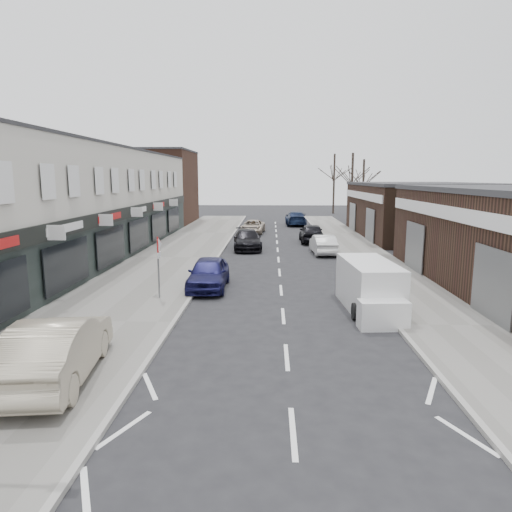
# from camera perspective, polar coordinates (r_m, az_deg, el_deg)

# --- Properties ---
(ground) EXTENTS (160.00, 160.00, 0.00)m
(ground) POSITION_cam_1_polar(r_m,az_deg,el_deg) (8.40, 5.36, -28.16)
(ground) COLOR black
(ground) RESTS_ON ground
(pavement_left) EXTENTS (5.50, 64.00, 0.12)m
(pavement_left) POSITION_cam_1_polar(r_m,az_deg,el_deg) (29.74, -10.29, -0.25)
(pavement_left) COLOR slate
(pavement_left) RESTS_ON ground
(pavement_right) EXTENTS (3.50, 64.00, 0.12)m
(pavement_right) POSITION_cam_1_polar(r_m,az_deg,el_deg) (29.72, 13.98, -0.39)
(pavement_right) COLOR slate
(pavement_right) RESTS_ON ground
(shop_terrace_left) EXTENTS (8.00, 41.00, 7.10)m
(shop_terrace_left) POSITION_cam_1_polar(r_m,az_deg,el_deg) (29.23, -24.68, 5.74)
(shop_terrace_left) COLOR beige
(shop_terrace_left) RESTS_ON ground
(brick_block_far) EXTENTS (8.00, 10.00, 8.00)m
(brick_block_far) POSITION_cam_1_polar(r_m,az_deg,el_deg) (53.25, -12.37, 8.31)
(brick_block_far) COLOR #45281D
(brick_block_far) RESTS_ON ground
(right_unit_far) EXTENTS (10.00, 16.00, 4.50)m
(right_unit_far) POSITION_cam_1_polar(r_m,az_deg,el_deg) (42.73, 19.68, 5.31)
(right_unit_far) COLOR #322117
(right_unit_far) RESTS_ON ground
(tree_far_a) EXTENTS (3.60, 3.60, 8.00)m
(tree_far_a) POSITION_cam_1_polar(r_m,az_deg,el_deg) (55.67, 11.75, 4.26)
(tree_far_a) COLOR #382D26
(tree_far_a) RESTS_ON ground
(tree_far_b) EXTENTS (3.60, 3.60, 7.50)m
(tree_far_b) POSITION_cam_1_polar(r_m,az_deg,el_deg) (62.00, 13.10, 4.76)
(tree_far_b) COLOR #382D26
(tree_far_b) RESTS_ON ground
(tree_far_c) EXTENTS (3.60, 3.60, 8.50)m
(tree_far_c) POSITION_cam_1_polar(r_m,az_deg,el_deg) (67.41, 9.61, 5.26)
(tree_far_c) COLOR #382D26
(tree_far_c) RESTS_ON ground
(warning_sign) EXTENTS (0.12, 0.80, 2.70)m
(warning_sign) POSITION_cam_1_polar(r_m,az_deg,el_deg) (19.42, -12.07, 0.80)
(warning_sign) COLOR slate
(warning_sign) RESTS_ON pavement_left
(white_van) EXTENTS (2.00, 5.02, 1.92)m
(white_van) POSITION_cam_1_polar(r_m,az_deg,el_deg) (18.42, 14.04, -3.87)
(white_van) COLOR white
(white_van) RESTS_ON ground
(sedan_on_pavement) EXTENTS (2.29, 5.04, 1.60)m
(sedan_on_pavement) POSITION_cam_1_polar(r_m,az_deg,el_deg) (12.71, -23.65, -10.55)
(sedan_on_pavement) COLOR #A89D87
(sedan_on_pavement) RESTS_ON pavement_left
(parked_car_left_a) EXTENTS (1.76, 4.33, 1.47)m
(parked_car_left_a) POSITION_cam_1_polar(r_m,az_deg,el_deg) (21.50, -5.95, -2.15)
(parked_car_left_a) COLOR #161647
(parked_car_left_a) RESTS_ON ground
(parked_car_left_b) EXTENTS (2.35, 5.01, 1.41)m
(parked_car_left_b) POSITION_cam_1_polar(r_m,az_deg,el_deg) (33.14, -1.08, 2.06)
(parked_car_left_b) COLOR black
(parked_car_left_b) RESTS_ON ground
(parked_car_left_c) EXTENTS (2.35, 4.53, 1.22)m
(parked_car_left_c) POSITION_cam_1_polar(r_m,az_deg,el_deg) (42.78, -0.40, 3.68)
(parked_car_left_c) COLOR #B4A490
(parked_car_left_c) RESTS_ON ground
(parked_car_right_a) EXTENTS (1.59, 4.08, 1.32)m
(parked_car_right_a) POSITION_cam_1_polar(r_m,az_deg,el_deg) (31.47, 8.37, 1.46)
(parked_car_right_a) COLOR silver
(parked_car_right_a) RESTS_ON ground
(parked_car_right_b) EXTENTS (1.82, 4.50, 1.53)m
(parked_car_right_b) POSITION_cam_1_polar(r_m,az_deg,el_deg) (36.95, 6.94, 2.88)
(parked_car_right_b) COLOR black
(parked_car_right_b) RESTS_ON ground
(parked_car_right_c) EXTENTS (2.20, 5.27, 1.52)m
(parked_car_right_c) POSITION_cam_1_polar(r_m,az_deg,el_deg) (50.25, 4.98, 4.72)
(parked_car_right_c) COLOR #121D39
(parked_car_right_c) RESTS_ON ground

